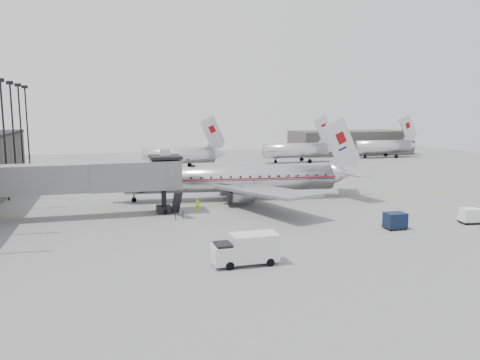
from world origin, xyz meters
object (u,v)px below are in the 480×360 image
object	(u,v)px
ramp_worker	(198,205)
baggage_cart_white	(470,216)
baggage_cart_navy	(395,220)
airliner	(237,179)
service_van	(246,249)

from	to	relation	value
ramp_worker	baggage_cart_white	bearing A→B (deg)	-34.80
baggage_cart_navy	ramp_worker	xyz separation A→B (m)	(-16.95, 12.87, -0.06)
baggage_cart_navy	ramp_worker	bearing A→B (deg)	144.15
baggage_cart_navy	baggage_cart_white	bearing A→B (deg)	0.49
airliner	baggage_cart_white	xyz separation A→B (m)	(19.33, -18.92, -1.82)
airliner	service_van	bearing A→B (deg)	-97.26
service_van	ramp_worker	distance (m)	19.01
baggage_cart_white	ramp_worker	size ratio (longest dim) A/B	1.37
ramp_worker	baggage_cart_navy	bearing A→B (deg)	-45.07
ramp_worker	service_van	bearing A→B (deg)	-97.58
airliner	baggage_cart_navy	bearing A→B (deg)	-53.75
airliner	baggage_cart_navy	world-z (taller)	airliner
service_van	baggage_cart_white	size ratio (longest dim) A/B	2.29
service_van	airliner	bearing A→B (deg)	75.80
baggage_cart_navy	baggage_cart_white	world-z (taller)	baggage_cart_navy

